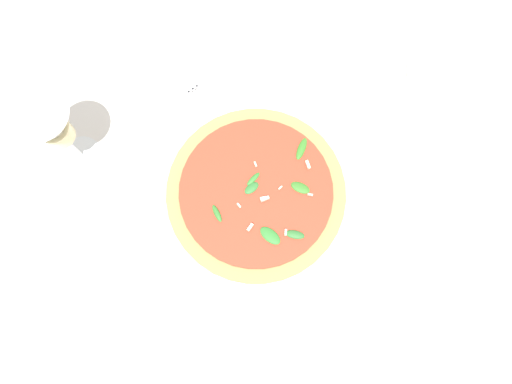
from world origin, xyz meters
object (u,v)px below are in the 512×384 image
Objects in this scene: wine_glass at (52,127)px; pizza_arugula_main at (256,194)px; fork at (170,62)px; side_plate_white at (365,69)px.

pizza_arugula_main is at bearing 14.46° from wine_glass.
pizza_arugula_main is 1.76× the size of wine_glass.
side_plate_white reaches higher than fork.
wine_glass is at bearing -134.01° from side_plate_white.
fork is at bearing 150.09° from pizza_arugula_main.
wine_glass reaches higher than pizza_arugula_main.
side_plate_white is at bearing 45.99° from wine_glass.
side_plate_white is (0.37, 0.38, -0.12)m from wine_glass.
side_plate_white is at bearing 78.09° from pizza_arugula_main.
pizza_arugula_main reaches higher than fork.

